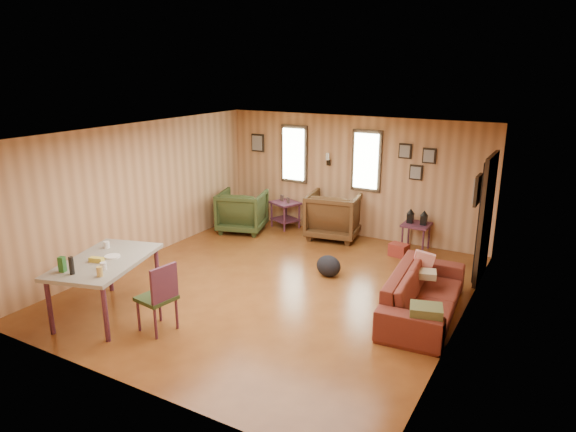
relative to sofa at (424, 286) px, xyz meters
name	(u,v)px	position (x,y,z in m)	size (l,w,h in m)	color
room	(294,210)	(-2.09, 0.06, 0.78)	(5.54, 6.04, 2.44)	brown
sofa	(424,286)	(0.00, 0.00, 0.00)	(2.15, 0.63, 0.84)	maroon
recliner_brown	(334,213)	(-2.46, 2.42, 0.09)	(0.99, 0.93, 1.02)	#482D15
recliner_green	(242,209)	(-4.30, 1.88, 0.05)	(0.91, 0.85, 0.93)	#2F3B1B
end_table	(285,210)	(-3.64, 2.51, -0.04)	(0.69, 0.66, 0.69)	#59273B
side_table	(417,223)	(-0.83, 2.51, 0.11)	(0.49, 0.49, 0.78)	#59273B
cooler	(399,250)	(-0.99, 2.04, -0.31)	(0.36, 0.29, 0.23)	maroon
backpack	(329,266)	(-1.71, 0.57, -0.24)	(0.42, 0.32, 0.35)	black
sofa_pillows	(425,287)	(0.06, -0.21, 0.08)	(0.82, 1.67, 0.34)	#4E532E
dining_table	(104,265)	(-3.81, -2.14, 0.31)	(1.34, 1.77, 1.03)	gray
dining_chair	(160,294)	(-2.82, -2.15, 0.10)	(0.48, 0.48, 0.94)	#2F3B1B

